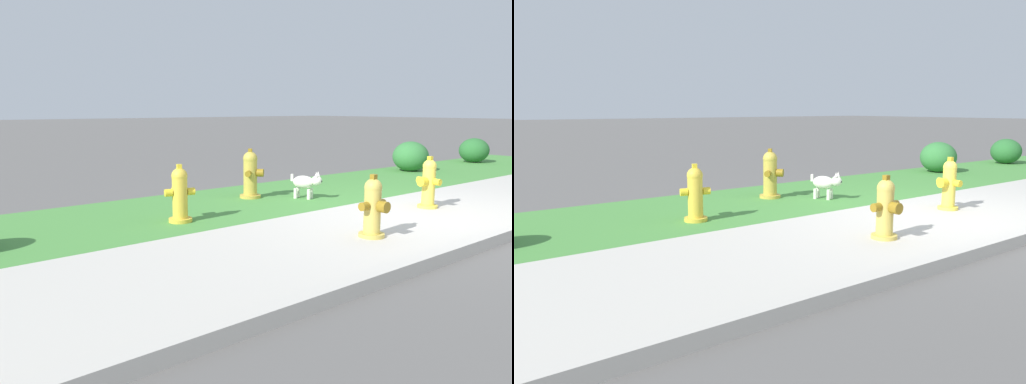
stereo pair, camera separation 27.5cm
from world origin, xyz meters
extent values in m
plane|color=#5B5956|center=(0.00, 0.00, 0.00)|extent=(120.00, 120.00, 0.00)
cube|color=#BCB7AD|center=(0.00, 0.00, 0.01)|extent=(18.00, 2.18, 0.01)
cube|color=#47893D|center=(0.00, 2.29, 0.00)|extent=(18.00, 2.41, 0.01)
cylinder|color=yellow|center=(0.46, 0.26, 0.03)|extent=(0.27, 0.27, 0.05)
cylinder|color=yellow|center=(0.46, 0.26, 0.32)|extent=(0.17, 0.17, 0.53)
sphere|color=yellow|center=(0.46, 0.26, 0.58)|extent=(0.18, 0.18, 0.18)
cube|color=yellow|center=(0.46, 0.26, 0.69)|extent=(0.06, 0.06, 0.06)
cylinder|color=yellow|center=(0.45, 0.13, 0.38)|extent=(0.10, 0.10, 0.09)
cylinder|color=yellow|center=(0.47, 0.39, 0.38)|extent=(0.10, 0.10, 0.09)
cylinder|color=yellow|center=(0.32, 0.27, 0.38)|extent=(0.11, 0.13, 0.12)
cylinder|color=gold|center=(-2.59, 1.69, 0.03)|extent=(0.28, 0.28, 0.05)
cylinder|color=gold|center=(-2.59, 1.69, 0.31)|extent=(0.18, 0.18, 0.51)
sphere|color=gold|center=(-2.59, 1.69, 0.56)|extent=(0.19, 0.19, 0.19)
cube|color=yellow|center=(-2.59, 1.69, 0.67)|extent=(0.07, 0.07, 0.06)
cylinder|color=yellow|center=(-2.72, 1.72, 0.37)|extent=(0.11, 0.11, 0.09)
cylinder|color=yellow|center=(-2.46, 1.65, 0.37)|extent=(0.11, 0.11, 0.09)
cylinder|color=yellow|center=(-2.55, 1.82, 0.37)|extent=(0.14, 0.13, 0.12)
cylinder|color=gold|center=(-0.92, 2.43, 0.03)|extent=(0.32, 0.32, 0.05)
cylinder|color=gold|center=(-0.92, 2.43, 0.33)|extent=(0.21, 0.21, 0.55)
sphere|color=gold|center=(-0.92, 2.43, 0.60)|extent=(0.22, 0.22, 0.22)
cube|color=olive|center=(-0.92, 2.43, 0.73)|extent=(0.08, 0.08, 0.06)
cylinder|color=olive|center=(-0.80, 2.53, 0.39)|extent=(0.13, 0.13, 0.09)
cylinder|color=olive|center=(-1.03, 2.33, 0.39)|extent=(0.13, 0.13, 0.09)
cylinder|color=olive|center=(-0.82, 2.31, 0.39)|extent=(0.16, 0.15, 0.12)
cylinder|color=gold|center=(-1.41, -0.24, 0.03)|extent=(0.27, 0.27, 0.05)
cylinder|color=gold|center=(-1.41, -0.24, 0.30)|extent=(0.18, 0.18, 0.49)
sphere|color=gold|center=(-1.41, -0.24, 0.54)|extent=(0.19, 0.19, 0.19)
cube|color=olive|center=(-1.41, -0.24, 0.65)|extent=(0.06, 0.06, 0.06)
cylinder|color=olive|center=(-1.27, -0.24, 0.35)|extent=(0.09, 0.09, 0.09)
cylinder|color=olive|center=(-1.54, -0.23, 0.35)|extent=(0.09, 0.09, 0.09)
cylinder|color=olive|center=(-1.41, -0.37, 0.35)|extent=(0.12, 0.10, 0.12)
ellipsoid|color=silver|center=(-0.33, 1.88, 0.25)|extent=(0.32, 0.39, 0.19)
sphere|color=silver|center=(-0.24, 1.69, 0.29)|extent=(0.15, 0.15, 0.15)
sphere|color=black|center=(-0.21, 1.62, 0.28)|extent=(0.03, 0.03, 0.03)
cone|color=silver|center=(-0.20, 1.70, 0.39)|extent=(0.07, 0.07, 0.07)
cone|color=silver|center=(-0.27, 1.66, 0.39)|extent=(0.07, 0.07, 0.07)
cylinder|color=silver|center=(-0.23, 1.80, 0.08)|extent=(0.05, 0.05, 0.16)
cylinder|color=silver|center=(-0.33, 1.76, 0.08)|extent=(0.05, 0.05, 0.16)
cylinder|color=silver|center=(-0.32, 2.00, 0.08)|extent=(0.05, 0.05, 0.16)
cylinder|color=silver|center=(-0.42, 1.95, 0.08)|extent=(0.05, 0.05, 0.16)
cylinder|color=silver|center=(-0.41, 2.05, 0.31)|extent=(0.04, 0.04, 0.11)
ellipsoid|color=#28662D|center=(6.61, 2.79, 0.31)|extent=(0.72, 0.72, 0.61)
ellipsoid|color=#337538|center=(3.83, 2.78, 0.32)|extent=(0.76, 0.76, 0.65)
camera|label=1|loc=(-5.61, -3.43, 1.36)|focal=35.00mm
camera|label=2|loc=(-5.39, -3.60, 1.36)|focal=35.00mm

